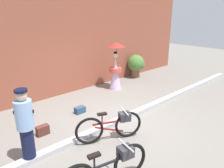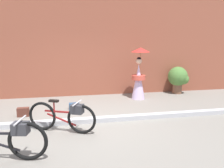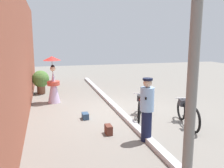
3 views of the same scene
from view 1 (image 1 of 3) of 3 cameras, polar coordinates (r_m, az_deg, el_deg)
name	(u,v)px [view 1 (image 1 of 3)]	position (r m, az deg, el deg)	size (l,w,h in m)	color
ground_plane	(117,123)	(6.21, 1.20, -10.19)	(30.00, 30.00, 0.00)	gray
building_wall	(54,40)	(8.12, -14.82, 10.96)	(14.00, 0.40, 4.00)	brown
sidewalk_curb	(117,121)	(6.18, 1.20, -9.70)	(14.00, 0.20, 0.12)	#B2B2B7
bicycle_near_officer	(108,168)	(4.06, -1.13, -21.07)	(1.75, 0.54, 0.77)	black
bicycle_far_side	(112,125)	(5.31, -0.08, -10.77)	(1.53, 0.75, 0.75)	black
person_officer	(25,125)	(4.69, -21.64, -9.99)	(0.34, 0.34, 1.60)	#141938
person_with_parasol	(116,68)	(8.61, 0.93, 4.29)	(0.68, 0.68, 1.84)	silver
potted_plant_by_door	(136,64)	(10.28, 6.38, 5.16)	(0.79, 0.77, 1.08)	brown
backpack_on_pavement	(43,130)	(5.90, -17.62, -11.39)	(0.31, 0.16, 0.25)	#592D23
backpack_spare	(80,110)	(6.82, -8.35, -6.69)	(0.32, 0.19, 0.19)	navy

